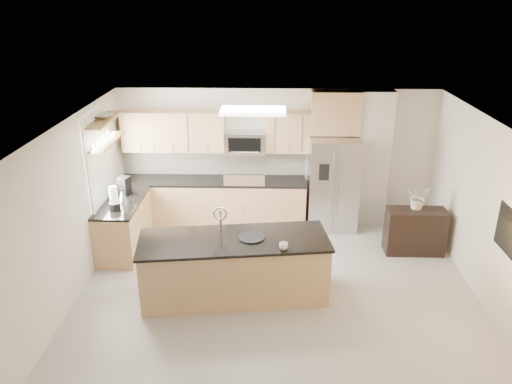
{
  "coord_description": "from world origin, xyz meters",
  "views": [
    {
      "loc": [
        -0.15,
        -5.93,
        4.28
      ],
      "look_at": [
        -0.35,
        1.3,
        1.34
      ],
      "focal_mm": 35.0,
      "sensor_mm": 36.0,
      "label": 1
    }
  ],
  "objects_px": {
    "refrigerator": "(333,183)",
    "bowl": "(103,116)",
    "credenza": "(415,231)",
    "kettle": "(122,197)",
    "television": "(509,238)",
    "cup": "(283,246)",
    "microwave": "(245,142)",
    "platter": "(252,237)",
    "range": "(245,202)",
    "island": "(234,267)",
    "flower_vase": "(419,191)",
    "coffee_maker": "(124,186)",
    "blender": "(114,200)"
  },
  "relations": [
    {
      "from": "refrigerator",
      "to": "credenza",
      "type": "bearing_deg",
      "value": -36.88
    },
    {
      "from": "coffee_maker",
      "to": "television",
      "type": "relative_size",
      "value": 0.3
    },
    {
      "from": "island",
      "to": "coffee_maker",
      "type": "relative_size",
      "value": 8.96
    },
    {
      "from": "range",
      "to": "kettle",
      "type": "height_order",
      "value": "kettle"
    },
    {
      "from": "blender",
      "to": "bowl",
      "type": "bearing_deg",
      "value": 110.72
    },
    {
      "from": "platter",
      "to": "flower_vase",
      "type": "relative_size",
      "value": 0.61
    },
    {
      "from": "range",
      "to": "platter",
      "type": "distance_m",
      "value": 2.49
    },
    {
      "from": "kettle",
      "to": "island",
      "type": "bearing_deg",
      "value": -34.01
    },
    {
      "from": "range",
      "to": "bowl",
      "type": "relative_size",
      "value": 3.1
    },
    {
      "from": "platter",
      "to": "refrigerator",
      "type": "bearing_deg",
      "value": 58.71
    },
    {
      "from": "blender",
      "to": "bowl",
      "type": "xyz_separation_m",
      "value": [
        -0.18,
        0.46,
        1.28
      ]
    },
    {
      "from": "kettle",
      "to": "bowl",
      "type": "height_order",
      "value": "bowl"
    },
    {
      "from": "island",
      "to": "blender",
      "type": "distance_m",
      "value": 2.36
    },
    {
      "from": "microwave",
      "to": "coffee_maker",
      "type": "xyz_separation_m",
      "value": [
        -2.09,
        -0.87,
        -0.56
      ]
    },
    {
      "from": "television",
      "to": "credenza",
      "type": "bearing_deg",
      "value": 14.01
    },
    {
      "from": "platter",
      "to": "cup",
      "type": "bearing_deg",
      "value": -35.77
    },
    {
      "from": "cup",
      "to": "microwave",
      "type": "bearing_deg",
      "value": 102.95
    },
    {
      "from": "cup",
      "to": "blender",
      "type": "distance_m",
      "value": 3.05
    },
    {
      "from": "refrigerator",
      "to": "television",
      "type": "height_order",
      "value": "refrigerator"
    },
    {
      "from": "range",
      "to": "blender",
      "type": "distance_m",
      "value": 2.6
    },
    {
      "from": "island",
      "to": "kettle",
      "type": "bearing_deg",
      "value": 138.65
    },
    {
      "from": "platter",
      "to": "coffee_maker",
      "type": "xyz_separation_m",
      "value": [
        -2.3,
        1.68,
        0.11
      ]
    },
    {
      "from": "bowl",
      "to": "cup",
      "type": "bearing_deg",
      "value": -31.58
    },
    {
      "from": "island",
      "to": "credenza",
      "type": "xyz_separation_m",
      "value": [
        3.04,
        1.42,
        -0.08
      ]
    },
    {
      "from": "island",
      "to": "microwave",
      "type": "bearing_deg",
      "value": 81.64
    },
    {
      "from": "coffee_maker",
      "to": "television",
      "type": "xyz_separation_m",
      "value": [
        5.61,
        -2.37,
        0.28
      ]
    },
    {
      "from": "microwave",
      "to": "coffee_maker",
      "type": "height_order",
      "value": "microwave"
    },
    {
      "from": "credenza",
      "to": "kettle",
      "type": "height_order",
      "value": "kettle"
    },
    {
      "from": "credenza",
      "to": "island",
      "type": "bearing_deg",
      "value": -154.6
    },
    {
      "from": "kettle",
      "to": "coffee_maker",
      "type": "xyz_separation_m",
      "value": [
        -0.07,
        0.38,
        0.04
      ]
    },
    {
      "from": "microwave",
      "to": "credenza",
      "type": "xyz_separation_m",
      "value": [
        2.99,
        -1.17,
        -1.23
      ]
    },
    {
      "from": "platter",
      "to": "bowl",
      "type": "bearing_deg",
      "value": 149.24
    },
    {
      "from": "platter",
      "to": "bowl",
      "type": "height_order",
      "value": "bowl"
    },
    {
      "from": "credenza",
      "to": "cup",
      "type": "height_order",
      "value": "cup"
    },
    {
      "from": "television",
      "to": "platter",
      "type": "bearing_deg",
      "value": 78.22
    },
    {
      "from": "refrigerator",
      "to": "bowl",
      "type": "height_order",
      "value": "bowl"
    },
    {
      "from": "cup",
      "to": "flower_vase",
      "type": "xyz_separation_m",
      "value": [
        2.33,
        1.79,
        0.11
      ]
    },
    {
      "from": "refrigerator",
      "to": "island",
      "type": "xyz_separation_m",
      "value": [
        -1.71,
        -2.42,
        -0.41
      ]
    },
    {
      "from": "credenza",
      "to": "platter",
      "type": "bearing_deg",
      "value": -153.17
    },
    {
      "from": "cup",
      "to": "platter",
      "type": "height_order",
      "value": "cup"
    },
    {
      "from": "microwave",
      "to": "island",
      "type": "height_order",
      "value": "microwave"
    },
    {
      "from": "cup",
      "to": "platter",
      "type": "xyz_separation_m",
      "value": [
        -0.45,
        0.33,
        -0.04
      ]
    },
    {
      "from": "bowl",
      "to": "flower_vase",
      "type": "bearing_deg",
      "value": 0.01
    },
    {
      "from": "range",
      "to": "kettle",
      "type": "relative_size",
      "value": 4.5
    },
    {
      "from": "cup",
      "to": "blender",
      "type": "height_order",
      "value": "blender"
    },
    {
      "from": "island",
      "to": "kettle",
      "type": "distance_m",
      "value": 2.45
    },
    {
      "from": "island",
      "to": "blender",
      "type": "xyz_separation_m",
      "value": [
        -2.03,
        1.04,
        0.62
      ]
    },
    {
      "from": "kettle",
      "to": "flower_vase",
      "type": "height_order",
      "value": "flower_vase"
    },
    {
      "from": "refrigerator",
      "to": "television",
      "type": "bearing_deg",
      "value": -58.96
    },
    {
      "from": "coffee_maker",
      "to": "microwave",
      "type": "bearing_deg",
      "value": 22.65
    }
  ]
}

